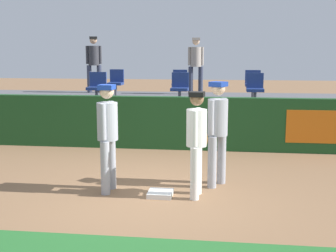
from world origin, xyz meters
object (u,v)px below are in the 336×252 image
seat_back_right (253,82)px  spectator_hooded (196,62)px  seat_front_center (180,86)px  player_coach_visitor (218,126)px  seat_back_left (116,81)px  first_base (160,194)px  seat_front_right (255,87)px  player_fielder_home (197,137)px  spectator_capped (94,60)px  seat_back_center (180,82)px  seat_front_left (97,86)px  player_runner_visitor (108,130)px

seat_back_right → spectator_hooded: 2.14m
seat_front_center → spectator_hooded: bearing=85.0°
player_coach_visitor → seat_back_left: bearing=-122.5°
first_base → seat_front_right: 5.51m
player_fielder_home → spectator_capped: (-4.01, 7.88, 1.04)m
player_coach_visitor → seat_back_center: player_coach_visitor is taller
seat_front_center → seat_front_left: same height
seat_back_right → seat_front_center: bearing=-138.7°
seat_back_right → seat_back_center: same height
seat_back_left → player_runner_visitor: bearing=-77.5°
seat_back_right → seat_back_left: same height
first_base → seat_back_right: bearing=74.8°
seat_back_right → seat_back_left: (-4.25, -0.00, -0.00)m
spectator_capped → seat_front_left: bearing=92.5°
player_fielder_home → spectator_capped: spectator_capped is taller
first_base → player_coach_visitor: (0.90, 0.71, 1.02)m
player_runner_visitor → seat_back_left: 6.86m
player_fielder_home → seat_front_center: seat_front_center is taller
seat_front_right → spectator_hooded: spectator_hooded is taller
player_runner_visitor → seat_front_right: 5.60m
player_coach_visitor → spectator_hooded: spectator_hooded is taller
seat_back_right → player_runner_visitor: bearing=-112.4°
player_coach_visitor → seat_back_center: (-1.28, 6.11, 0.34)m
first_base → seat_front_center: seat_front_center is taller
player_coach_visitor → seat_back_left: player_coach_visitor is taller
player_fielder_home → first_base: bearing=-79.1°
spectator_capped → seat_back_center: bearing=144.6°
seat_front_center → seat_back_center: bearing=95.9°
seat_front_center → spectator_capped: spectator_capped is taller
first_base → spectator_hooded: bearing=89.6°
player_fielder_home → seat_front_right: seat_front_right is taller
player_fielder_home → seat_front_center: 5.04m
first_base → seat_front_right: seat_front_right is taller
player_coach_visitor → seat_back_left: (-3.29, 6.11, 0.34)m
player_fielder_home → seat_back_left: seat_back_left is taller
player_runner_visitor → spectator_hooded: (0.96, 7.67, 0.95)m
spectator_hooded → seat_back_center: bearing=60.2°
seat_back_center → seat_front_left: size_ratio=1.00×
player_runner_visitor → spectator_hooded: spectator_hooded is taller
seat_back_center → player_runner_visitor: bearing=-94.5°
spectator_capped → seat_back_left: bearing=117.4°
player_runner_visitor → seat_back_center: (0.53, 6.68, 0.36)m
seat_back_right → seat_back_left: 4.25m
seat_back_right → seat_front_left: 4.70m
player_runner_visitor → seat_front_left: 5.15m
seat_back_left → spectator_hooded: size_ratio=0.46×
seat_back_right → spectator_capped: (-5.28, 1.12, 0.62)m
player_runner_visitor → seat_back_center: bearing=179.4°
seat_front_center → seat_front_left: 2.30m
spectator_capped → player_coach_visitor: bearing=105.6°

